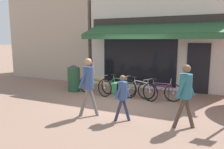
{
  "coord_description": "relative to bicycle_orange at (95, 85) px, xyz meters",
  "views": [
    {
      "loc": [
        2.82,
        -6.83,
        2.25
      ],
      "look_at": [
        -0.24,
        -0.06,
        1.05
      ],
      "focal_mm": 35.0,
      "sensor_mm": 36.0,
      "label": 1
    }
  ],
  "objects": [
    {
      "name": "bicycle_purple",
      "position": [
        2.64,
        0.16,
        -0.02
      ],
      "size": [
        1.65,
        0.52,
        0.81
      ],
      "rotation": [
        0.03,
        0.0,
        0.1
      ],
      "color": "black",
      "rests_on": "ground_plane"
    },
    {
      "name": "bike_rack_rail",
      "position": [
        1.34,
        0.26,
        0.09
      ],
      "size": [
        3.32,
        0.04,
        0.57
      ],
      "color": "#47494F",
      "rests_on": "ground_plane"
    },
    {
      "name": "ground_plane",
      "position": [
        1.46,
        -0.89,
        -0.38
      ],
      "size": [
        160.0,
        160.0,
        0.0
      ],
      "primitive_type": "plane",
      "color": "#846656"
    },
    {
      "name": "bicycle_silver",
      "position": [
        1.87,
        0.12,
        -0.01
      ],
      "size": [
        1.6,
        0.78,
        0.83
      ],
      "rotation": [
        -0.0,
        0.0,
        -0.42
      ],
      "color": "black",
      "rests_on": "ground_plane"
    },
    {
      "name": "litter_bin",
      "position": [
        -1.1,
        0.12,
        0.19
      ],
      "size": [
        0.54,
        0.54,
        1.16
      ],
      "color": "#23472D",
      "rests_on": "ground_plane"
    },
    {
      "name": "pedestrian_second_adult",
      "position": [
        3.76,
        -2.09,
        0.62
      ],
      "size": [
        0.55,
        0.51,
        1.65
      ],
      "rotation": [
        0.0,
        0.0,
        0.03
      ],
      "color": "#47382D",
      "rests_on": "ground_plane"
    },
    {
      "name": "pedestrian_adult",
      "position": [
        1.08,
        -2.32,
        0.69
      ],
      "size": [
        0.56,
        0.54,
        1.73
      ],
      "rotation": [
        0.0,
        0.0,
        0.13
      ],
      "color": "slate",
      "rests_on": "ground_plane"
    },
    {
      "name": "bicycle_green",
      "position": [
        0.99,
        0.14,
        0.0
      ],
      "size": [
        1.7,
        0.55,
        0.87
      ],
      "rotation": [
        -0.06,
        0.0,
        -0.22
      ],
      "color": "black",
      "rests_on": "ground_plane"
    },
    {
      "name": "bicycle_orange",
      "position": [
        0.0,
        0.0,
        0.0
      ],
      "size": [
        1.79,
        0.63,
        0.87
      ],
      "rotation": [
        -0.1,
        0.0,
        -0.27
      ],
      "color": "black",
      "rests_on": "ground_plane"
    },
    {
      "name": "shop_front",
      "position": [
        1.93,
        3.46,
        2.24
      ],
      "size": [
        6.34,
        4.44,
        5.27
      ],
      "color": "beige",
      "rests_on": "ground_plane"
    },
    {
      "name": "neighbour_building",
      "position": [
        -4.15,
        3.98,
        2.1
      ],
      "size": [
        5.41,
        4.0,
        4.97
      ],
      "color": "tan",
      "rests_on": "ground_plane"
    },
    {
      "name": "pedestrian_child",
      "position": [
        2.11,
        -2.3,
        0.43
      ],
      "size": [
        0.5,
        0.45,
        1.3
      ],
      "rotation": [
        0.0,
        0.0,
        0.08
      ],
      "color": "#282D47",
      "rests_on": "ground_plane"
    }
  ]
}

